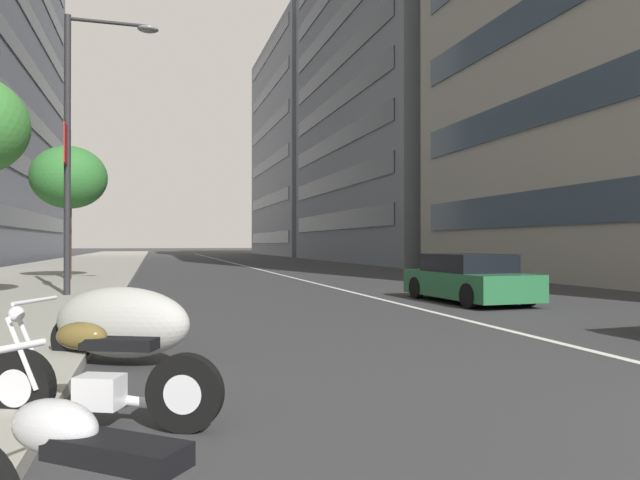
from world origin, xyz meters
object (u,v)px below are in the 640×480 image
Objects in this scene: car_lead_in_lane at (468,279)px; street_lamp_with_banners at (82,127)px; motorcycle_far_end_row at (98,379)px; motorcycle_under_tarp at (121,323)px; street_tree_far_plaza at (69,178)px.

street_lamp_with_banners reaches higher than car_lead_in_lane.
motorcycle_far_end_row reaches higher than motorcycle_under_tarp.
street_lamp_with_banners reaches higher than street_tree_far_plaza.
car_lead_in_lane is 16.58m from street_tree_far_plaza.
motorcycle_far_end_row is 2.67m from motorcycle_under_tarp.
street_tree_far_plaza is (17.35, 2.88, 3.70)m from motorcycle_under_tarp.
street_tree_far_plaza is (20.02, 2.83, 3.83)m from motorcycle_far_end_row.
car_lead_in_lane is at bearing -134.60° from street_tree_far_plaza.
street_lamp_with_banners is at bearing 68.62° from car_lead_in_lane.
street_tree_far_plaza is (7.75, 1.34, -0.63)m from street_lamp_with_banners.
car_lead_in_lane is at bearing -113.71° from motorcycle_under_tarp.
car_lead_in_lane is 11.61m from street_lamp_with_banners.
motorcycle_under_tarp is (2.66, -0.05, 0.13)m from motorcycle_far_end_row.
street_lamp_with_banners is (3.61, 10.18, 4.26)m from car_lead_in_lane.
motorcycle_under_tarp is at bearing -170.88° from street_lamp_with_banners.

